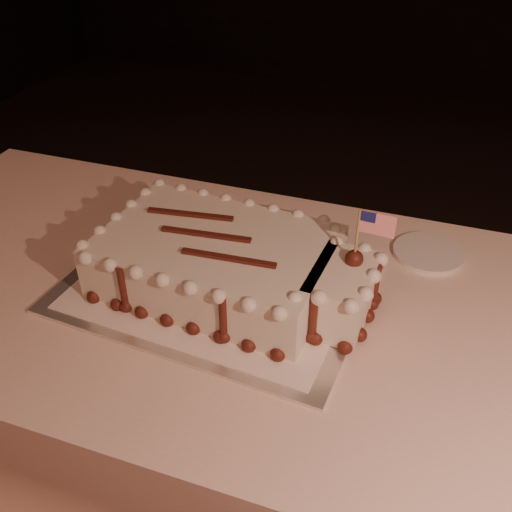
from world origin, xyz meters
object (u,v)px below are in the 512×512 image
(cake_board, at_px, (218,284))
(side_plate, at_px, (428,253))
(banquet_table, at_px, (389,461))
(sheet_cake, at_px, (231,264))

(cake_board, xyz_separation_m, side_plate, (0.38, 0.24, 0.00))
(banquet_table, distance_m, side_plate, 0.46)
(sheet_cake, bearing_deg, cake_board, 176.01)
(cake_board, distance_m, side_plate, 0.45)
(banquet_table, relative_size, sheet_cake, 4.30)
(cake_board, bearing_deg, banquet_table, 2.62)
(banquet_table, bearing_deg, cake_board, 178.22)
(cake_board, bearing_deg, side_plate, 36.74)
(sheet_cake, height_order, side_plate, sheet_cake)
(banquet_table, distance_m, sheet_cake, 0.57)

